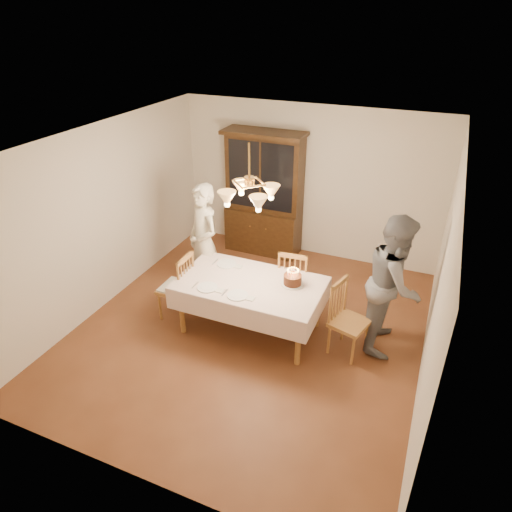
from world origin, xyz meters
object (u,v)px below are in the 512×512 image
at_px(china_hutch, 264,196).
at_px(birthday_cake, 293,280).
at_px(chair_far_side, 294,283).
at_px(elderly_woman, 204,242).
at_px(dining_table, 250,287).

relative_size(china_hutch, birthday_cake, 7.20).
height_order(chair_far_side, elderly_woman, elderly_woman).
relative_size(chair_far_side, birthday_cake, 3.33).
bearing_deg(china_hutch, dining_table, -72.34).
bearing_deg(dining_table, birthday_cake, 17.59).
bearing_deg(chair_far_side, dining_table, -118.92).
height_order(dining_table, chair_far_side, chair_far_side).
bearing_deg(elderly_woman, dining_table, 3.37).
distance_m(dining_table, birthday_cake, 0.57).
bearing_deg(dining_table, china_hutch, 107.66).
height_order(dining_table, birthday_cake, birthday_cake).
bearing_deg(dining_table, chair_far_side, 61.08).
xyz_separation_m(dining_table, china_hutch, (-0.72, 2.25, 0.36)).
distance_m(china_hutch, chair_far_side, 2.00).
xyz_separation_m(china_hutch, elderly_woman, (-0.27, -1.69, -0.15)).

